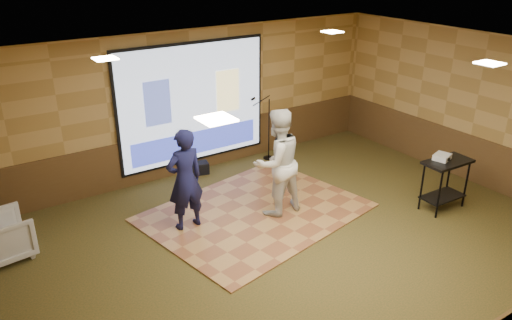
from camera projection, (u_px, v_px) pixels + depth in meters
ground at (294, 242)px, 8.21m from camera, size 9.00×9.00×0.00m
room_shell at (298, 122)px, 7.38m from camera, size 9.04×7.04×3.02m
wainscot_back at (195, 149)px, 10.68m from camera, size 9.00×0.04×0.95m
wainscot_right at (466, 157)px, 10.30m from camera, size 0.04×7.00×0.95m
projector_screen at (194, 105)px, 10.25m from camera, size 3.32×0.06×2.52m
downlight_nw at (105, 59)px, 7.29m from camera, size 0.32×0.32×0.02m
downlight_ne at (332, 32)px, 9.52m from camera, size 0.32×0.32×0.02m
downlight_sw at (216, 119)px, 4.77m from camera, size 0.32×0.32×0.02m
downlight_se at (490, 63)px, 7.00m from camera, size 0.32×0.32×0.02m
dance_floor at (256, 212)px, 9.10m from camera, size 4.18×3.47×0.03m
player_left at (185, 180)px, 8.27m from camera, size 0.66×0.45×1.78m
player_right at (277, 162)px, 8.72m from camera, size 0.96×0.76×1.95m
av_table at (446, 175)px, 9.02m from camera, size 0.91×0.48×0.95m
projector at (442, 157)px, 8.93m from camera, size 0.36×0.32×0.10m
mic_stand at (267, 139)px, 11.20m from camera, size 0.59×0.24×1.52m
banquet_chair at (3, 237)px, 7.68m from camera, size 0.89×0.87×0.73m
duffel_bag at (199, 168)px, 10.62m from camera, size 0.45×0.35×0.25m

